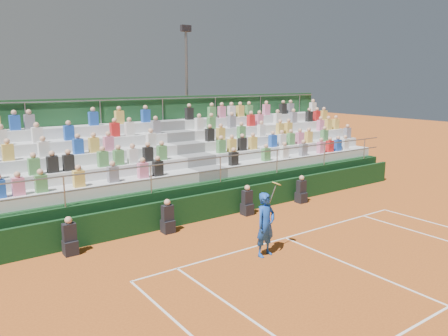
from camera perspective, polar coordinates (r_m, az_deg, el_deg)
ground at (r=14.81m, az=8.01°, el=-9.05°), size 90.00×90.00×0.00m
courtside_wall at (r=16.99m, az=0.59°, el=-4.47°), size 20.00×0.15×1.00m
line_officials at (r=15.95m, az=-2.12°, el=-5.63°), size 10.13×0.40×1.19m
grandstand at (r=19.47m, az=-5.05°, el=-0.66°), size 20.00×5.20×4.40m
tennis_player at (r=13.04m, az=5.46°, el=-7.34°), size 0.91×0.56×2.22m
floodlight_mast at (r=25.62m, az=-4.89°, el=10.51°), size 0.60×0.25×8.17m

